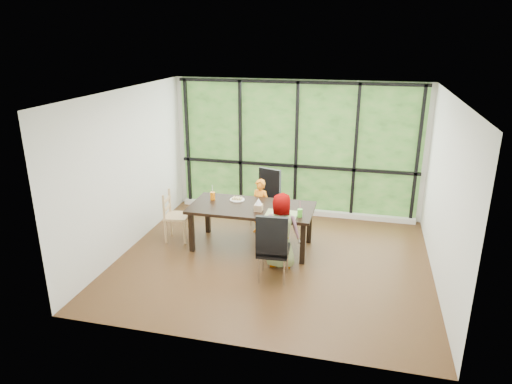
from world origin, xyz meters
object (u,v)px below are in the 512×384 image
Objects in this scene: chair_end_beech at (177,216)px; plate_near at (280,214)px; child_older at (281,231)px; plate_far at (237,200)px; green_cup at (300,213)px; chair_window_leather at (265,198)px; chair_interior_leather at (273,246)px; orange_cup at (213,196)px; dining_table at (252,227)px; child_toddler at (260,207)px; tissue_box at (258,208)px.

chair_end_beech is 3.37× the size of plate_near.
chair_end_beech is at bearing 173.84° from plate_near.
plate_near is at bearing -78.49° from child_older.
plate_far is (-0.94, 0.81, 0.15)m from child_older.
chair_end_beech is 6.95× the size of green_cup.
chair_window_leather is 1.00× the size of chair_interior_leather.
chair_interior_leather reaches higher than plate_far.
plate_far is at bearing -83.52° from chair_end_beech.
plate_near is (0.86, -0.47, 0.00)m from plate_far.
plate_far is 1.87× the size of orange_cup.
dining_table is 1.94× the size of chair_interior_leather.
green_cup is (1.19, -0.51, 0.06)m from plate_far.
chair_end_beech is 0.74m from orange_cup.
child_older reaches higher than dining_table.
orange_cup is (-0.75, 0.16, 0.44)m from dining_table.
child_toddler is 7.94× the size of tissue_box.
chair_end_beech is 1.94m from plate_near.
chair_interior_leather reaches higher than green_cup.
plate_near is (0.54, -1.24, 0.22)m from chair_window_leather.
chair_interior_leather reaches higher than chair_end_beech.
chair_interior_leather is 1.78m from orange_cup.
tissue_box is (0.16, -0.17, 0.43)m from dining_table.
dining_table is 1.94× the size of chair_window_leather.
chair_end_beech is 6.54× the size of orange_cup.
chair_interior_leather is at bearing -53.25° from plate_far.
chair_end_beech is 2.27m from green_cup.
plate_far is at bearing 156.87° from green_cup.
child_older is 9.39× the size of green_cup.
chair_interior_leather is 0.81m from green_cup.
plate_far is at bearing 9.90° from orange_cup.
child_toddler is (-0.00, 0.61, 0.14)m from dining_table.
child_toddler is 4.03× the size of plate_far.
plate_far is 0.64m from tissue_box.
child_older reaches higher than child_toddler.
chair_window_leather is 8.26× the size of tissue_box.
chair_window_leather is at bearing -76.96° from chair_interior_leather.
dining_table is at bearing 162.76° from green_cup.
tissue_box reaches higher than plate_far.
plate_far is (-0.32, -0.77, 0.22)m from chair_window_leather.
dining_table is 1.15m from chair_interior_leather.
chair_window_leather is at bearing 97.91° from tissue_box.
plate_far is at bearing 151.22° from plate_near.
plate_far is at bearing -93.90° from chair_window_leather.
dining_table is 1.37m from chair_end_beech.
green_cup is at bearing -7.63° from tissue_box.
tissue_box is at bearing -65.63° from chair_interior_leather.
tissue_box reaches higher than plate_near.
plate_near is at bearing -89.89° from chair_interior_leather.
child_older is 8.83× the size of orange_cup.
orange_cup is at bearing -128.27° from child_toddler.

